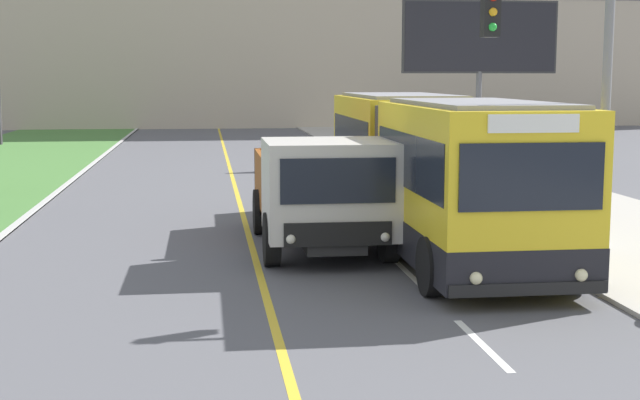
{
  "coord_description": "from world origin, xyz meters",
  "views": [
    {
      "loc": [
        -0.96,
        -3.6,
        3.64
      ],
      "look_at": [
        1.1,
        12.33,
        1.4
      ],
      "focal_mm": 50.0,
      "sensor_mm": 36.0,
      "label": 1
    }
  ],
  "objects_px": {
    "planter_round_second": "(566,221)",
    "billboard_large": "(480,41)",
    "dump_truck": "(324,194)",
    "planter_round_third": "(490,189)",
    "city_bus": "(432,169)",
    "traffic_light_mast": "(568,84)"
  },
  "relations": [
    {
      "from": "planter_round_second",
      "to": "billboard_large",
      "type": "bearing_deg",
      "value": 78.21
    },
    {
      "from": "planter_round_second",
      "to": "dump_truck",
      "type": "bearing_deg",
      "value": 178.6
    },
    {
      "from": "billboard_large",
      "to": "planter_round_third",
      "type": "relative_size",
      "value": 5.62
    },
    {
      "from": "city_bus",
      "to": "planter_round_third",
      "type": "xyz_separation_m",
      "value": [
        2.72,
        4.2,
        -1.02
      ]
    },
    {
      "from": "billboard_large",
      "to": "planter_round_third",
      "type": "bearing_deg",
      "value": -105.93
    },
    {
      "from": "dump_truck",
      "to": "traffic_light_mast",
      "type": "distance_m",
      "value": 5.56
    },
    {
      "from": "city_bus",
      "to": "planter_round_third",
      "type": "bearing_deg",
      "value": 57.1
    },
    {
      "from": "traffic_light_mast",
      "to": "planter_round_third",
      "type": "xyz_separation_m",
      "value": [
        1.57,
        8.7,
        -2.9
      ]
    },
    {
      "from": "city_bus",
      "to": "planter_round_third",
      "type": "height_order",
      "value": "city_bus"
    },
    {
      "from": "dump_truck",
      "to": "city_bus",
      "type": "bearing_deg",
      "value": 21.41
    },
    {
      "from": "billboard_large",
      "to": "traffic_light_mast",
      "type": "bearing_deg",
      "value": -103.72
    },
    {
      "from": "billboard_large",
      "to": "city_bus",
      "type": "bearing_deg",
      "value": -110.37
    },
    {
      "from": "dump_truck",
      "to": "planter_round_second",
      "type": "bearing_deg",
      "value": -1.4
    },
    {
      "from": "traffic_light_mast",
      "to": "planter_round_second",
      "type": "distance_m",
      "value": 4.7
    },
    {
      "from": "traffic_light_mast",
      "to": "billboard_large",
      "type": "relative_size",
      "value": 0.81
    },
    {
      "from": "traffic_light_mast",
      "to": "billboard_large",
      "type": "xyz_separation_m",
      "value": [
        5.41,
        22.15,
        1.6
      ]
    },
    {
      "from": "dump_truck",
      "to": "billboard_large",
      "type": "distance_m",
      "value": 21.09
    },
    {
      "from": "dump_truck",
      "to": "planter_round_third",
      "type": "bearing_deg",
      "value": 44.7
    },
    {
      "from": "traffic_light_mast",
      "to": "planter_round_second",
      "type": "relative_size",
      "value": 4.63
    },
    {
      "from": "planter_round_third",
      "to": "city_bus",
      "type": "bearing_deg",
      "value": -122.9
    },
    {
      "from": "dump_truck",
      "to": "planter_round_third",
      "type": "height_order",
      "value": "dump_truck"
    },
    {
      "from": "city_bus",
      "to": "billboard_large",
      "type": "xyz_separation_m",
      "value": [
        6.55,
        17.65,
        3.48
      ]
    }
  ]
}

